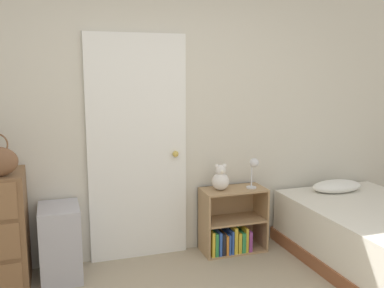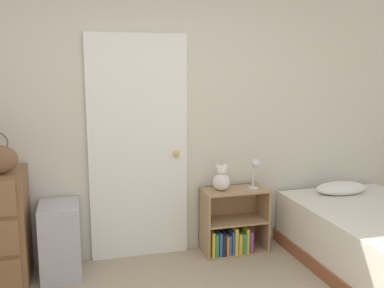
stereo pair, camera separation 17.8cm
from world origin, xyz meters
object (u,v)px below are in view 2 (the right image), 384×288
object	(u,v)px
bookshelf	(232,229)
bed	(384,243)
desk_lamp	(255,168)
teddy_bear	(221,179)
storage_bin	(60,240)

from	to	relation	value
bookshelf	bed	world-z (taller)	bed
bookshelf	desk_lamp	distance (m)	0.62
teddy_bear	desk_lamp	world-z (taller)	desk_lamp
teddy_bear	bed	world-z (taller)	teddy_bear
bookshelf	teddy_bear	world-z (taller)	teddy_bear
desk_lamp	teddy_bear	bearing A→B (deg)	172.55
storage_bin	bookshelf	bearing A→B (deg)	2.12
desk_lamp	bed	size ratio (longest dim) A/B	0.16
desk_lamp	storage_bin	bearing A→B (deg)	-179.43
bed	desk_lamp	bearing A→B (deg)	141.97
desk_lamp	bed	bearing A→B (deg)	-38.03
storage_bin	desk_lamp	size ratio (longest dim) A/B	2.13
storage_bin	bed	distance (m)	2.73
desk_lamp	bed	distance (m)	1.26
bookshelf	bed	bearing A→B (deg)	-33.91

